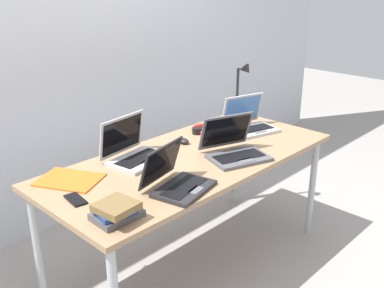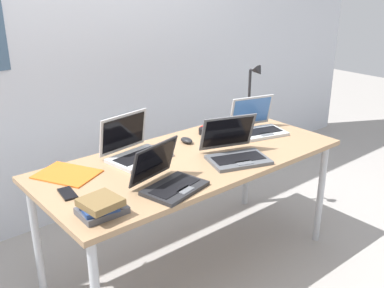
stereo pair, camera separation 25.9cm
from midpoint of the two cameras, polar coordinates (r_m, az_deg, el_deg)
ground_plane at (r=2.98m, az=2.57°, el=-14.92°), size 12.00×12.00×0.00m
wall_back at (r=3.33m, az=-10.26°, el=12.99°), size 6.00×0.13×2.60m
desk at (r=2.64m, az=2.81°, el=-2.83°), size 1.80×0.80×0.74m
desk_lamp at (r=3.29m, az=9.97°, el=6.43°), size 0.12×0.18×0.40m
laptop_front_left at (r=2.59m, az=-4.47°, el=-0.76°), size 0.37×0.32×0.25m
laptop_front_right at (r=3.05m, az=10.74°, el=2.25°), size 0.37×0.34×0.23m
laptop_back_right at (r=2.23m, az=0.30°, el=-4.60°), size 0.36×0.33×0.22m
laptop_by_keyboard at (r=2.60m, az=8.31°, el=-0.92°), size 0.41×0.40×0.23m
computer_mouse at (r=2.82m, az=1.93°, el=0.41°), size 0.06×0.10×0.03m
cell_phone at (r=2.23m, az=-12.31°, el=-6.22°), size 0.08×0.14×0.01m
headphones at (r=3.03m, az=4.97°, el=1.82°), size 0.21×0.18×0.04m
book_stack at (r=2.01m, az=-7.86°, el=-7.97°), size 0.21×0.18×0.09m
paper_folder_near_mouse at (r=2.44m, az=-12.64°, el=-3.81°), size 0.35×0.38×0.01m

